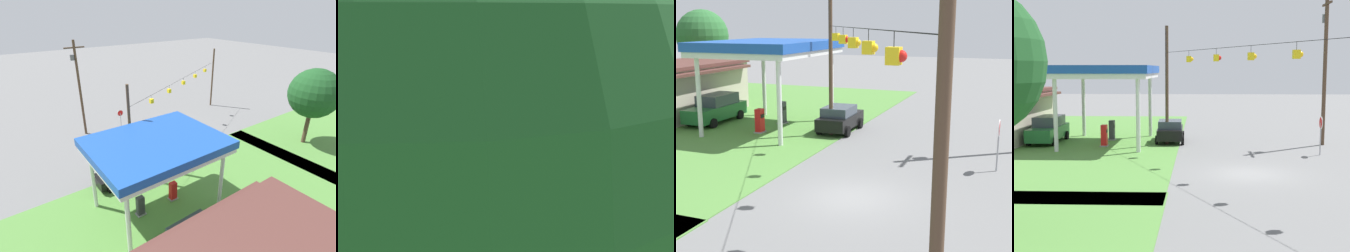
# 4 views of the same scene
# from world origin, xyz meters

# --- Properties ---
(ground_plane) EXTENTS (160.00, 160.00, 0.00)m
(ground_plane) POSITION_xyz_m (0.00, 0.00, 0.00)
(ground_plane) COLOR slate
(car_at_pumps_front) EXTENTS (4.29, 2.21, 1.69)m
(car_at_pumps_front) POSITION_xyz_m (10.74, 4.84, 0.88)
(car_at_pumps_front) COLOR black
(car_at_pumps_front) RESTS_ON ground
(stop_sign_roadside) EXTENTS (0.80, 0.08, 2.50)m
(stop_sign_roadside) POSITION_xyz_m (5.73, -5.17, 1.81)
(stop_sign_roadside) COLOR #99999E
(stop_sign_roadside) RESTS_ON ground
(utility_pole_main) EXTENTS (2.20, 0.44, 10.92)m
(utility_pole_main) POSITION_xyz_m (9.91, -6.38, 6.08)
(utility_pole_main) COLOR #4C3828
(utility_pole_main) RESTS_ON ground
(signal_span_gantry) EXTENTS (19.52, 10.24, 8.61)m
(signal_span_gantry) POSITION_xyz_m (-0.00, -0.01, 4.77)
(signal_span_gantry) COLOR #4C3828
(signal_span_gantry) RESTS_ON ground
(tree_west_verge) EXTENTS (5.23, 5.23, 8.38)m
(tree_west_verge) POSITION_xyz_m (-9.39, 10.24, 5.74)
(tree_west_verge) COLOR #4C3828
(tree_west_verge) RESTS_ON ground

